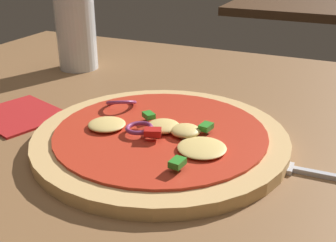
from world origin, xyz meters
The scene contains 5 objects.
dining_table centered at (0.00, 0.00, 0.01)m, with size 1.13×0.93×0.03m.
pizza centered at (-0.06, 0.03, 0.04)m, with size 0.28×0.28×0.03m.
fork centered at (0.12, 0.03, 0.03)m, with size 0.19×0.02×0.00m.
beer_glass centered at (-0.31, 0.24, 0.09)m, with size 0.07×0.07×0.14m.
napkin centered at (-0.26, 0.03, 0.03)m, with size 0.13×0.12×0.00m.
Camera 1 is at (0.12, -0.34, 0.24)m, focal length 45.16 mm.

